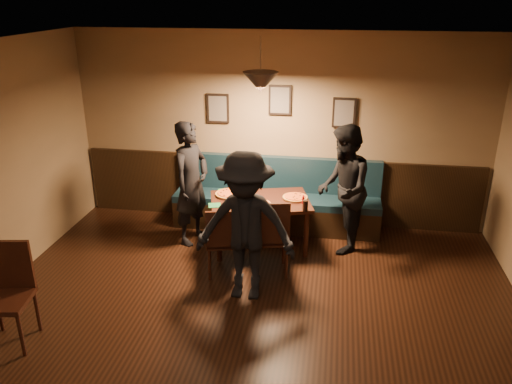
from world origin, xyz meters
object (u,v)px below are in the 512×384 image
(chair_near_left, at_px, (223,239))
(dining_table, at_px, (260,224))
(booth_bench, at_px, (276,196))
(chair_near_right, at_px, (270,235))
(diner_right, at_px, (343,189))
(tabasco_bottle, at_px, (303,199))
(soda_glass, at_px, (305,206))
(cafe_chair_far, at_px, (4,298))
(diner_front, at_px, (245,227))
(diner_left, at_px, (191,183))

(chair_near_left, bearing_deg, dining_table, 50.83)
(booth_bench, height_order, chair_near_right, chair_near_right)
(diner_right, relative_size, tabasco_bottle, 13.37)
(dining_table, height_order, chair_near_right, chair_near_right)
(booth_bench, height_order, dining_table, booth_bench)
(soda_glass, xyz_separation_m, cafe_chair_far, (-2.75, -2.16, -0.25))
(diner_front, relative_size, cafe_chair_far, 1.67)
(chair_near_left, xyz_separation_m, soda_glass, (0.96, 0.48, 0.31))
(diner_left, height_order, diner_right, diner_right)
(diner_left, xyz_separation_m, diner_right, (2.03, 0.10, 0.00))
(booth_bench, relative_size, chair_near_left, 3.28)
(tabasco_bottle, bearing_deg, chair_near_right, -120.43)
(chair_near_right, bearing_deg, booth_bench, 82.64)
(diner_left, bearing_deg, diner_front, -120.66)
(chair_near_left, height_order, cafe_chair_far, cafe_chair_far)
(booth_bench, height_order, cafe_chair_far, cafe_chair_far)
(booth_bench, xyz_separation_m, chair_near_left, (-0.48, -1.40, -0.04))
(soda_glass, height_order, cafe_chair_far, cafe_chair_far)
(dining_table, bearing_deg, chair_near_left, -130.20)
(booth_bench, bearing_deg, soda_glass, -62.38)
(cafe_chair_far, bearing_deg, dining_table, -141.07)
(chair_near_right, bearing_deg, diner_right, 31.51)
(diner_right, bearing_deg, soda_glass, -52.65)
(chair_near_left, xyz_separation_m, diner_front, (0.36, -0.46, 0.41))
(chair_near_right, height_order, diner_left, diner_left)
(diner_front, xyz_separation_m, soda_glass, (0.60, 0.94, -0.10))
(chair_near_left, height_order, soda_glass, chair_near_left)
(chair_near_right, relative_size, diner_left, 0.60)
(diner_right, relative_size, soda_glass, 11.99)
(tabasco_bottle, xyz_separation_m, cafe_chair_far, (-2.71, -2.38, -0.24))
(booth_bench, bearing_deg, diner_left, -150.84)
(diner_front, bearing_deg, chair_near_right, 71.72)
(diner_right, distance_m, soda_glass, 0.62)
(chair_near_left, relative_size, cafe_chair_far, 0.88)
(dining_table, relative_size, diner_left, 0.76)
(booth_bench, bearing_deg, diner_front, -93.70)
(dining_table, xyz_separation_m, diner_left, (-0.95, 0.05, 0.51))
(chair_near_left, height_order, tabasco_bottle, chair_near_left)
(dining_table, relative_size, tabasco_bottle, 10.09)
(booth_bench, distance_m, cafe_chair_far, 3.82)
(booth_bench, bearing_deg, chair_near_right, -86.52)
(chair_near_left, bearing_deg, diner_left, 113.53)
(tabasco_bottle, bearing_deg, diner_right, 19.63)
(soda_glass, bearing_deg, dining_table, 157.55)
(dining_table, distance_m, chair_near_right, 0.69)
(diner_right, height_order, cafe_chair_far, diner_right)
(booth_bench, distance_m, chair_near_right, 1.30)
(booth_bench, relative_size, diner_left, 1.75)
(soda_glass, xyz_separation_m, tabasco_bottle, (-0.04, 0.22, -0.01))
(dining_table, relative_size, soda_glass, 9.05)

